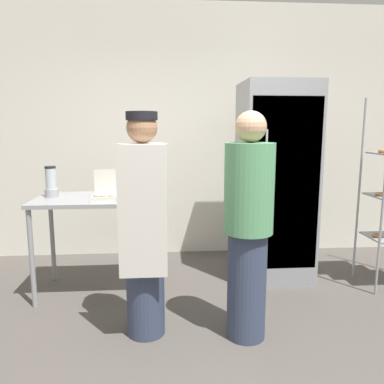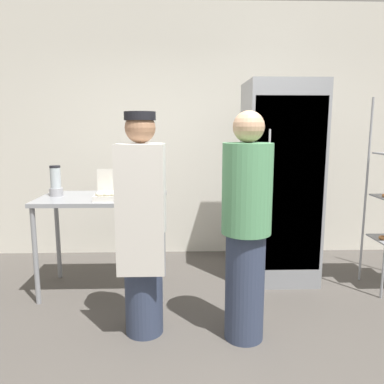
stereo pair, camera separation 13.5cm
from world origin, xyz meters
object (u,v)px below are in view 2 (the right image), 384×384
(refrigerator, at_px, (280,183))
(person_customer, at_px, (246,227))
(blender_pitcher, at_px, (56,182))
(donut_box, at_px, (109,194))
(binder_stack, at_px, (141,186))
(person_baker, at_px, (142,223))

(refrigerator, bearing_deg, person_customer, -115.14)
(refrigerator, distance_m, blender_pitcher, 2.19)
(blender_pitcher, bearing_deg, donut_box, -22.34)
(donut_box, relative_size, blender_pitcher, 0.92)
(refrigerator, bearing_deg, binder_stack, -177.69)
(donut_box, distance_m, person_customer, 1.33)
(person_customer, bearing_deg, refrigerator, 64.86)
(donut_box, distance_m, binder_stack, 0.44)
(donut_box, relative_size, binder_stack, 0.89)
(person_customer, bearing_deg, blender_pitcher, 149.85)
(binder_stack, bearing_deg, refrigerator, 2.31)
(person_baker, bearing_deg, refrigerator, 39.20)
(refrigerator, height_order, person_customer, refrigerator)
(donut_box, relative_size, person_baker, 0.16)
(person_baker, bearing_deg, binder_stack, 96.09)
(person_baker, xyz_separation_m, person_customer, (0.75, -0.10, -0.01))
(person_customer, bearing_deg, donut_box, 146.47)
(blender_pitcher, xyz_separation_m, binder_stack, (0.79, 0.13, -0.06))
(blender_pitcher, bearing_deg, binder_stack, 9.59)
(refrigerator, xyz_separation_m, person_baker, (-1.28, -1.05, -0.13))
(binder_stack, relative_size, person_customer, 0.18)
(refrigerator, relative_size, person_customer, 1.20)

